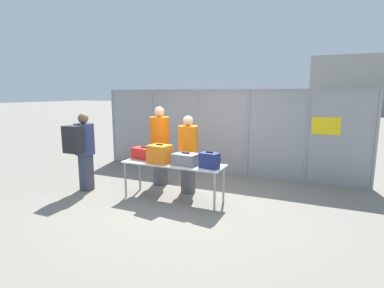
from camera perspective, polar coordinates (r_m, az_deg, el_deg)
ground_plane at (r=6.15m, az=-1.17°, el=-10.37°), size 120.00×120.00×0.00m
fence_section at (r=7.89m, az=5.77°, el=2.67°), size 7.09×0.07×2.21m
inspection_table at (r=5.89m, az=-3.62°, el=-4.22°), size 2.04×0.63×0.75m
suitcase_red at (r=6.29m, az=-9.11°, el=-1.78°), size 0.54×0.35×0.26m
suitcase_orange at (r=5.89m, az=-6.17°, el=-1.89°), size 0.46×0.40×0.38m
suitcase_grey at (r=5.71m, az=-1.21°, el=-2.90°), size 0.50×0.39×0.24m
suitcase_navy at (r=5.46m, az=3.36°, el=-3.15°), size 0.37×0.26×0.31m
traveler_hooded at (r=6.83m, az=-20.07°, el=-0.87°), size 0.42×0.65×1.68m
security_worker_near at (r=6.31m, az=-0.76°, el=-1.80°), size 0.41×0.41×1.65m
security_worker_far at (r=6.91m, az=-6.14°, el=-0.15°), size 0.45×0.45×1.81m
utility_trailer at (r=10.07m, az=19.59°, el=-0.42°), size 3.40×2.22×0.76m
distant_hangar at (r=40.91m, az=31.44°, el=9.50°), size 13.43×12.54×5.90m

